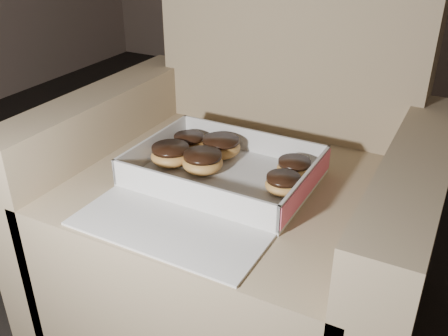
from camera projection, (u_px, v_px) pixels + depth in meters
armchair at (244, 209)px, 1.21m from camera, size 0.86×0.72×0.89m
bakery_box at (216, 182)px, 1.05m from camera, size 0.39×0.45×0.06m
donut_a at (189, 142)px, 1.19m from camera, size 0.08×0.08×0.04m
donut_b at (283, 184)px, 1.02m from camera, size 0.07×0.07×0.04m
donut_c at (221, 147)px, 1.16m from camera, size 0.09×0.09×0.05m
donut_d at (203, 162)px, 1.10m from camera, size 0.09×0.09×0.05m
donut_e at (294, 168)px, 1.08m from camera, size 0.08×0.08×0.04m
donut_f at (171, 155)px, 1.13m from camera, size 0.09×0.09×0.05m
crumb_a at (161, 175)px, 1.09m from camera, size 0.01×0.01×0.00m
crumb_b at (237, 210)px, 0.96m from camera, size 0.01×0.01×0.00m
crumb_c at (242, 209)px, 0.97m from camera, size 0.01×0.01×0.00m
crumb_d at (201, 197)px, 1.01m from camera, size 0.01×0.01×0.00m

